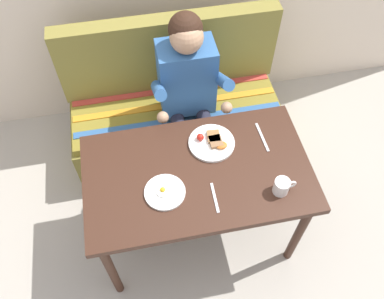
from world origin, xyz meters
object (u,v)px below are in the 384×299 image
at_px(plate_breakfast, 212,142).
at_px(fork, 215,198).
at_px(person, 189,88).
at_px(knife, 262,137).
at_px(coffee_mug, 282,186).
at_px(table, 197,179).
at_px(plate_eggs, 165,192).
at_px(couch, 175,112).

height_order(plate_breakfast, fork, plate_breakfast).
xyz_separation_m(person, knife, (0.33, -0.44, -0.01)).
height_order(coffee_mug, fork, coffee_mug).
height_order(table, plate_eggs, plate_eggs).
xyz_separation_m(couch, plate_breakfast, (0.11, -0.60, 0.41)).
bearing_deg(knife, person, 124.09).
bearing_deg(couch, plate_breakfast, -79.31).
xyz_separation_m(person, plate_eggs, (-0.26, -0.68, -0.00)).
xyz_separation_m(coffee_mug, fork, (-0.34, 0.03, -0.04)).
relative_size(person, plate_breakfast, 4.77).
relative_size(couch, knife, 7.20).
distance_m(table, coffee_mug, 0.45).
relative_size(plate_eggs, knife, 1.05).
bearing_deg(couch, person, -68.87).
xyz_separation_m(fork, knife, (0.35, 0.32, 0.00)).
xyz_separation_m(plate_breakfast, fork, (-0.06, -0.33, -0.01)).
distance_m(coffee_mug, fork, 0.34).
xyz_separation_m(table, knife, (0.40, 0.15, 0.08)).
height_order(table, plate_breakfast, plate_breakfast).
xyz_separation_m(couch, person, (0.07, -0.17, 0.41)).
bearing_deg(person, fork, -91.13).
distance_m(table, fork, 0.20).
relative_size(couch, coffee_mug, 12.20).
height_order(person, fork, person).
distance_m(plate_breakfast, plate_eggs, 0.40).
relative_size(coffee_mug, knife, 0.59).
relative_size(table, person, 0.99).
height_order(person, coffee_mug, person).
xyz_separation_m(coffee_mug, knife, (0.01, 0.35, -0.04)).
distance_m(couch, fork, 1.02).
distance_m(person, plate_eggs, 0.73).
relative_size(plate_breakfast, coffee_mug, 2.15).
height_order(couch, coffee_mug, couch).
relative_size(couch, person, 1.19).
xyz_separation_m(plate_breakfast, plate_eggs, (-0.30, -0.26, -0.00)).
bearing_deg(plate_breakfast, couch, 100.69).
distance_m(couch, person, 0.45).
bearing_deg(couch, table, -90.00).
bearing_deg(plate_breakfast, person, 96.17).
bearing_deg(plate_eggs, coffee_mug, -10.05).
relative_size(couch, fork, 8.47).
relative_size(plate_breakfast, fork, 1.49).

